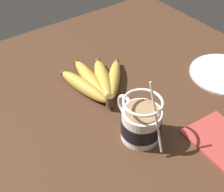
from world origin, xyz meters
TOP-DOWN VIEW (x-y plane):
  - table at (0.00, 0.00)cm, footprint 102.75×102.75cm
  - coffee_mug at (-6.55, 0.65)cm, footprint 15.32×8.78cm
  - banana_bunch at (13.56, -1.57)cm, footprint 21.79×18.12cm

SIDE VIEW (x-z plane):
  - table at x=0.00cm, z-range 0.00..3.39cm
  - banana_bunch at x=13.56cm, z-range 3.09..7.25cm
  - coffee_mug at x=-6.55cm, z-range -0.70..15.97cm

